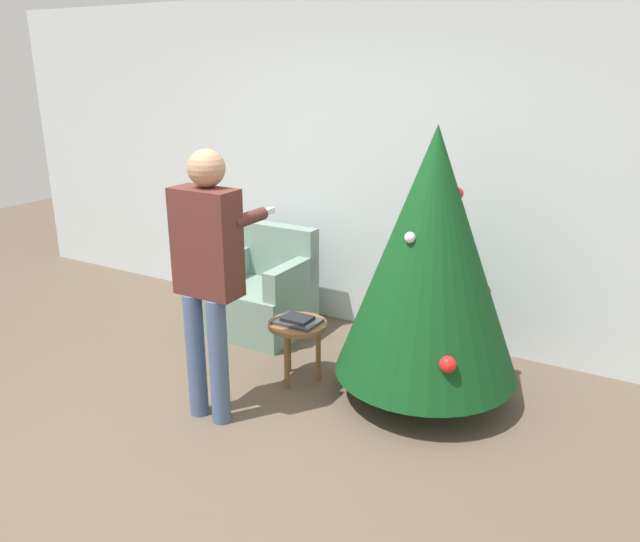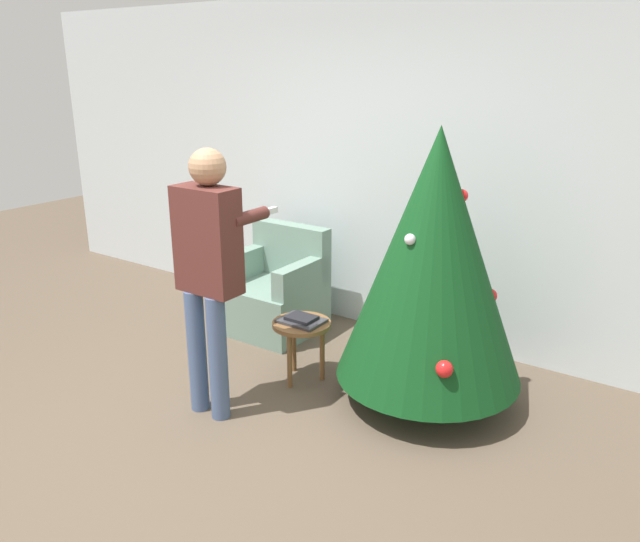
# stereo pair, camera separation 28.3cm
# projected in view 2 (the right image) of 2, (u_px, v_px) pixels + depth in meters

# --- Properties ---
(ground_plane) EXTENTS (14.00, 14.00, 0.00)m
(ground_plane) POSITION_uv_depth(u_px,v_px,m) (192.00, 445.00, 3.73)
(ground_plane) COLOR brown
(wall_back) EXTENTS (8.00, 0.06, 2.70)m
(wall_back) POSITION_uv_depth(u_px,v_px,m) (382.00, 170.00, 5.04)
(wall_back) COLOR silver
(wall_back) RESTS_ON ground_plane
(christmas_tree) EXTENTS (1.21, 1.21, 1.83)m
(christmas_tree) POSITION_uv_depth(u_px,v_px,m) (434.00, 258.00, 3.92)
(christmas_tree) COLOR brown
(christmas_tree) RESTS_ON ground_plane
(armchair) EXTENTS (0.74, 0.70, 0.87)m
(armchair) POSITION_uv_depth(u_px,v_px,m) (275.00, 293.00, 5.30)
(armchair) COLOR gray
(armchair) RESTS_ON ground_plane
(person_standing) EXTENTS (0.43, 0.57, 1.71)m
(person_standing) POSITION_uv_depth(u_px,v_px,m) (208.00, 261.00, 3.81)
(person_standing) COLOR #475B84
(person_standing) RESTS_ON ground_plane
(side_stool) EXTENTS (0.42, 0.42, 0.45)m
(side_stool) POSITION_uv_depth(u_px,v_px,m) (302.00, 331.00, 4.40)
(side_stool) COLOR brown
(side_stool) RESTS_ON ground_plane
(laptop) EXTENTS (0.31, 0.23, 0.02)m
(laptop) POSITION_uv_depth(u_px,v_px,m) (302.00, 321.00, 4.37)
(laptop) COLOR #38383D
(laptop) RESTS_ON side_stool
(book) EXTENTS (0.20, 0.16, 0.02)m
(book) POSITION_uv_depth(u_px,v_px,m) (302.00, 318.00, 4.37)
(book) COLOR black
(book) RESTS_ON laptop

